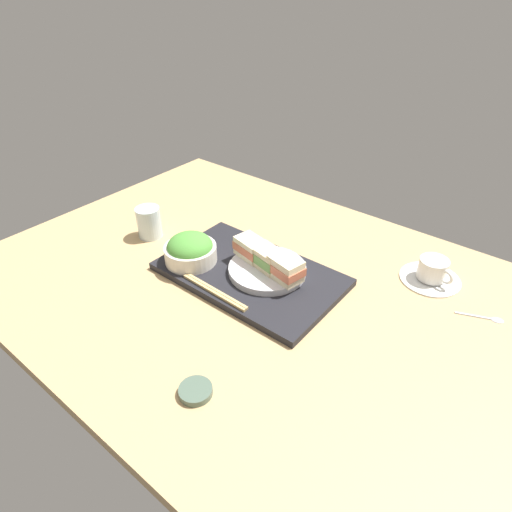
# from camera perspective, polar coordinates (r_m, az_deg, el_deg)

# --- Properties ---
(ground_plane) EXTENTS (1.40, 1.00, 0.03)m
(ground_plane) POSITION_cam_1_polar(r_m,az_deg,el_deg) (1.11, -0.09, -4.13)
(ground_plane) COLOR tan
(serving_tray) EXTENTS (0.46, 0.28, 0.02)m
(serving_tray) POSITION_cam_1_polar(r_m,az_deg,el_deg) (1.12, -0.75, -2.36)
(serving_tray) COLOR black
(serving_tray) RESTS_ON ground_plane
(sandwich_plate) EXTENTS (0.20, 0.20, 0.02)m
(sandwich_plate) POSITION_cam_1_polar(r_m,az_deg,el_deg) (1.10, 1.48, -1.76)
(sandwich_plate) COLOR silver
(sandwich_plate) RESTS_ON serving_tray
(sandwich_near) EXTENTS (0.09, 0.07, 0.05)m
(sandwich_near) POSITION_cam_1_polar(r_m,az_deg,el_deg) (1.12, -0.68, 1.09)
(sandwich_near) COLOR beige
(sandwich_near) RESTS_ON sandwich_plate
(sandwich_middle) EXTENTS (0.09, 0.07, 0.05)m
(sandwich_middle) POSITION_cam_1_polar(r_m,az_deg,el_deg) (1.08, 1.51, -0.29)
(sandwich_middle) COLOR beige
(sandwich_middle) RESTS_ON sandwich_plate
(sandwich_far) EXTENTS (0.09, 0.07, 0.06)m
(sandwich_far) POSITION_cam_1_polar(r_m,az_deg,el_deg) (1.04, 3.86, -1.65)
(sandwich_far) COLOR beige
(sandwich_far) RESTS_ON sandwich_plate
(salad_bowl) EXTENTS (0.14, 0.14, 0.08)m
(salad_bowl) POSITION_cam_1_polar(r_m,az_deg,el_deg) (1.14, -8.56, 0.81)
(salad_bowl) COLOR silver
(salad_bowl) RESTS_ON serving_tray
(chopsticks_pair) EXTENTS (0.20, 0.02, 0.01)m
(chopsticks_pair) POSITION_cam_1_polar(r_m,az_deg,el_deg) (1.04, -5.44, -4.62)
(chopsticks_pair) COLOR tan
(chopsticks_pair) RESTS_ON serving_tray
(coffee_cup) EXTENTS (0.15, 0.15, 0.06)m
(coffee_cup) POSITION_cam_1_polar(r_m,az_deg,el_deg) (1.18, 21.95, -1.98)
(coffee_cup) COLOR white
(coffee_cup) RESTS_ON ground_plane
(drinking_glass) EXTENTS (0.07, 0.07, 0.09)m
(drinking_glass) POSITION_cam_1_polar(r_m,az_deg,el_deg) (1.30, -13.76, 4.28)
(drinking_glass) COLOR silver
(drinking_glass) RESTS_ON ground_plane
(small_sauce_dish) EXTENTS (0.06, 0.06, 0.01)m
(small_sauce_dish) POSITION_cam_1_polar(r_m,az_deg,el_deg) (0.86, -7.88, -17.03)
(small_sauce_dish) COLOR #4C6051
(small_sauce_dish) RESTS_ON ground_plane
(teaspoon) EXTENTS (0.10, 0.05, 0.01)m
(teaspoon) POSITION_cam_1_polar(r_m,az_deg,el_deg) (1.13, 28.22, -7.13)
(teaspoon) COLOR silver
(teaspoon) RESTS_ON ground_plane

